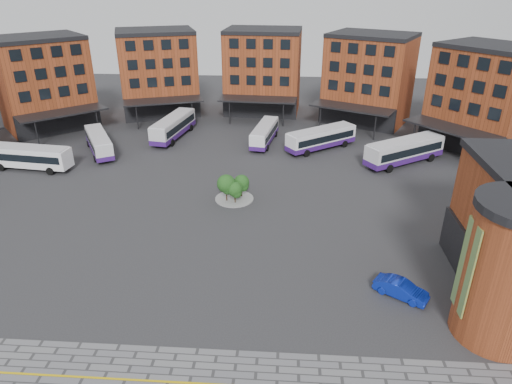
# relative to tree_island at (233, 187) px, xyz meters

# --- Properties ---
(ground) EXTENTS (160.00, 160.00, 0.00)m
(ground) POSITION_rel_tree_island_xyz_m (-1.96, -11.63, -1.73)
(ground) COLOR #28282B
(ground) RESTS_ON ground
(yellow_line) EXTENTS (26.00, 0.15, 0.02)m
(yellow_line) POSITION_rel_tree_island_xyz_m (0.04, -25.63, -1.70)
(yellow_line) COLOR gold
(yellow_line) RESTS_ON paving_zone
(main_building) EXTENTS (94.14, 42.48, 14.60)m
(main_building) POSITION_rel_tree_island_xyz_m (-6.74, 26.61, 5.49)
(main_building) COLOR brown
(main_building) RESTS_ON ground
(tree_island) EXTENTS (4.40, 4.40, 3.25)m
(tree_island) POSITION_rel_tree_island_xyz_m (0.00, 0.00, 0.00)
(tree_island) COLOR gray
(tree_island) RESTS_ON ground
(bus_a) EXTENTS (11.29, 3.78, 3.13)m
(bus_a) POSITION_rel_tree_island_xyz_m (-27.66, 7.33, 0.12)
(bus_a) COLOR white
(bus_a) RESTS_ON ground
(bus_b) EXTENTS (7.22, 10.17, 2.92)m
(bus_b) POSITION_rel_tree_island_xyz_m (-20.82, 13.76, -0.15)
(bus_b) COLOR silver
(bus_b) RESTS_ON ground
(bus_c) EXTENTS (4.80, 11.98, 3.29)m
(bus_c) POSITION_rel_tree_island_xyz_m (-11.75, 21.10, 0.05)
(bus_c) COLOR silver
(bus_c) RESTS_ON ground
(bus_d) EXTENTS (3.99, 10.33, 2.84)m
(bus_d) POSITION_rel_tree_island_xyz_m (2.53, 19.53, -0.20)
(bus_d) COLOR white
(bus_d) RESTS_ON ground
(bus_e) EXTENTS (10.51, 8.70, 3.15)m
(bus_e) POSITION_rel_tree_island_xyz_m (10.87, 17.39, -0.03)
(bus_e) COLOR white
(bus_e) RESTS_ON ground
(bus_f) EXTENTS (11.60, 8.96, 3.40)m
(bus_f) POSITION_rel_tree_island_xyz_m (21.72, 12.61, 0.11)
(bus_f) COLOR silver
(bus_f) RESTS_ON ground
(blue_car) EXTENTS (4.42, 3.58, 1.41)m
(blue_car) POSITION_rel_tree_island_xyz_m (15.26, -15.97, -1.03)
(blue_car) COLOR #0C22A4
(blue_car) RESTS_ON ground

